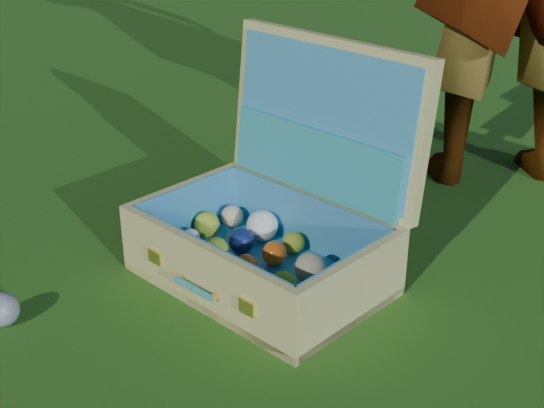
# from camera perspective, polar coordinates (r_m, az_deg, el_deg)

# --- Properties ---
(ground) EXTENTS (60.00, 60.00, 0.00)m
(ground) POSITION_cam_1_polar(r_m,az_deg,el_deg) (1.62, 1.37, -9.99)
(ground) COLOR #215114
(ground) RESTS_ON ground
(stray_ball) EXTENTS (0.08, 0.08, 0.08)m
(stray_ball) POSITION_cam_1_polar(r_m,az_deg,el_deg) (1.74, -19.67, -7.49)
(stray_ball) COLOR teal
(stray_ball) RESTS_ON ground
(suitcase) EXTENTS (0.69, 0.63, 0.54)m
(suitcase) POSITION_cam_1_polar(r_m,az_deg,el_deg) (1.79, 0.72, -0.61)
(suitcase) COLOR #C9BD6C
(suitcase) RESTS_ON ground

